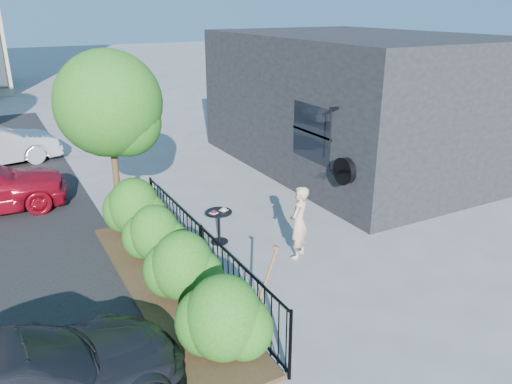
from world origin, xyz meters
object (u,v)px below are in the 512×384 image
patio_tree (113,110)px  cafe_table (219,221)px  woman (299,223)px  shovel (262,293)px

patio_tree → cafe_table: size_ratio=5.18×
cafe_table → woman: bearing=-50.1°
cafe_table → woman: (1.13, -1.35, 0.26)m
cafe_table → shovel: bearing=-102.3°
cafe_table → woman: woman is taller
patio_tree → shovel: bearing=-77.9°
cafe_table → patio_tree: bearing=138.0°
patio_tree → cafe_table: 3.17m
cafe_table → woman: 1.78m
patio_tree → woman: bearing=-45.6°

